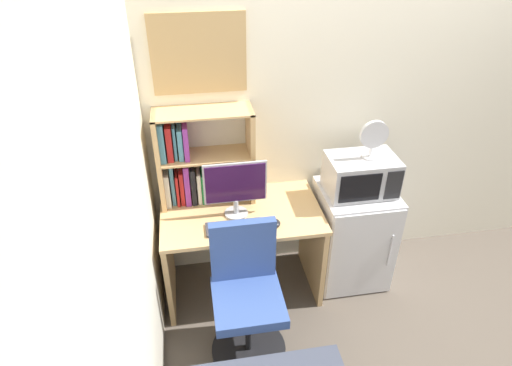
{
  "coord_description": "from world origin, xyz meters",
  "views": [
    {
      "loc": [
        -1.29,
        -2.78,
        2.56
      ],
      "look_at": [
        -0.89,
        -0.36,
        0.99
      ],
      "focal_mm": 30.53,
      "sensor_mm": 36.0,
      "label": 1
    }
  ],
  "objects_px": {
    "keyboard": "(234,227)",
    "desk_fan": "(374,137)",
    "hutch_bookshelf": "(192,160)",
    "monitor": "(235,186)",
    "computer_mouse": "(275,223)",
    "mini_fridge": "(352,235)",
    "desk_chair": "(247,301)",
    "wall_corkboard": "(199,54)",
    "microwave": "(361,175)"
  },
  "relations": [
    {
      "from": "hutch_bookshelf",
      "to": "keyboard",
      "type": "height_order",
      "value": "hutch_bookshelf"
    },
    {
      "from": "hutch_bookshelf",
      "to": "monitor",
      "type": "xyz_separation_m",
      "value": [
        0.27,
        -0.23,
        -0.09
      ]
    },
    {
      "from": "computer_mouse",
      "to": "desk_chair",
      "type": "relative_size",
      "value": 0.09
    },
    {
      "from": "hutch_bookshelf",
      "to": "mini_fridge",
      "type": "distance_m",
      "value": 1.36
    },
    {
      "from": "wall_corkboard",
      "to": "hutch_bookshelf",
      "type": "bearing_deg",
      "value": -134.48
    },
    {
      "from": "monitor",
      "to": "desk_fan",
      "type": "bearing_deg",
      "value": 1.94
    },
    {
      "from": "mini_fridge",
      "to": "desk_chair",
      "type": "height_order",
      "value": "desk_chair"
    },
    {
      "from": "computer_mouse",
      "to": "wall_corkboard",
      "type": "distance_m",
      "value": 1.2
    },
    {
      "from": "mini_fridge",
      "to": "wall_corkboard",
      "type": "relative_size",
      "value": 1.34
    },
    {
      "from": "hutch_bookshelf",
      "to": "monitor",
      "type": "bearing_deg",
      "value": -40.65
    },
    {
      "from": "microwave",
      "to": "desk_chair",
      "type": "bearing_deg",
      "value": -148.82
    },
    {
      "from": "wall_corkboard",
      "to": "desk_chair",
      "type": "bearing_deg",
      "value": -79.07
    },
    {
      "from": "monitor",
      "to": "hutch_bookshelf",
      "type": "bearing_deg",
      "value": 139.35
    },
    {
      "from": "computer_mouse",
      "to": "mini_fridge",
      "type": "height_order",
      "value": "mini_fridge"
    },
    {
      "from": "computer_mouse",
      "to": "hutch_bookshelf",
      "type": "bearing_deg",
      "value": 142.05
    },
    {
      "from": "desk_chair",
      "to": "wall_corkboard",
      "type": "xyz_separation_m",
      "value": [
        -0.16,
        0.85,
        1.35
      ]
    },
    {
      "from": "microwave",
      "to": "desk_fan",
      "type": "relative_size",
      "value": 1.72
    },
    {
      "from": "monitor",
      "to": "keyboard",
      "type": "xyz_separation_m",
      "value": [
        -0.04,
        -0.16,
        -0.22
      ]
    },
    {
      "from": "monitor",
      "to": "microwave",
      "type": "height_order",
      "value": "monitor"
    },
    {
      "from": "desk_fan",
      "to": "wall_corkboard",
      "type": "distance_m",
      "value": 1.27
    },
    {
      "from": "hutch_bookshelf",
      "to": "keyboard",
      "type": "xyz_separation_m",
      "value": [
        0.24,
        -0.39,
        -0.32
      ]
    },
    {
      "from": "keyboard",
      "to": "wall_corkboard",
      "type": "bearing_deg",
      "value": 104.86
    },
    {
      "from": "mini_fridge",
      "to": "desk_chair",
      "type": "xyz_separation_m",
      "value": [
        -0.91,
        -0.55,
        0.02
      ]
    },
    {
      "from": "keyboard",
      "to": "desk_fan",
      "type": "relative_size",
      "value": 1.32
    },
    {
      "from": "microwave",
      "to": "desk_chair",
      "type": "height_order",
      "value": "microwave"
    },
    {
      "from": "hutch_bookshelf",
      "to": "desk_fan",
      "type": "relative_size",
      "value": 2.47
    },
    {
      "from": "monitor",
      "to": "desk_chair",
      "type": "bearing_deg",
      "value": -90.65
    },
    {
      "from": "desk_chair",
      "to": "wall_corkboard",
      "type": "height_order",
      "value": "wall_corkboard"
    },
    {
      "from": "desk_fan",
      "to": "wall_corkboard",
      "type": "height_order",
      "value": "wall_corkboard"
    },
    {
      "from": "microwave",
      "to": "wall_corkboard",
      "type": "distance_m",
      "value": 1.38
    },
    {
      "from": "wall_corkboard",
      "to": "mini_fridge",
      "type": "bearing_deg",
      "value": -15.83
    },
    {
      "from": "keyboard",
      "to": "microwave",
      "type": "height_order",
      "value": "microwave"
    },
    {
      "from": "computer_mouse",
      "to": "microwave",
      "type": "relative_size",
      "value": 0.18
    },
    {
      "from": "mini_fridge",
      "to": "computer_mouse",
      "type": "bearing_deg",
      "value": -162.75
    },
    {
      "from": "computer_mouse",
      "to": "desk_fan",
      "type": "relative_size",
      "value": 0.32
    },
    {
      "from": "desk_fan",
      "to": "desk_chair",
      "type": "distance_m",
      "value": 1.37
    },
    {
      "from": "computer_mouse",
      "to": "desk_fan",
      "type": "distance_m",
      "value": 0.88
    },
    {
      "from": "keyboard",
      "to": "desk_chair",
      "type": "height_order",
      "value": "desk_chair"
    },
    {
      "from": "hutch_bookshelf",
      "to": "mini_fridge",
      "type": "height_order",
      "value": "hutch_bookshelf"
    },
    {
      "from": "hutch_bookshelf",
      "to": "computer_mouse",
      "type": "relative_size",
      "value": 7.84
    },
    {
      "from": "monitor",
      "to": "wall_corkboard",
      "type": "bearing_deg",
      "value": 116.64
    },
    {
      "from": "keyboard",
      "to": "microwave",
      "type": "bearing_deg",
      "value": 11.89
    },
    {
      "from": "wall_corkboard",
      "to": "keyboard",
      "type": "bearing_deg",
      "value": -75.14
    },
    {
      "from": "desk_chair",
      "to": "wall_corkboard",
      "type": "bearing_deg",
      "value": 100.93
    },
    {
      "from": "mini_fridge",
      "to": "desk_fan",
      "type": "xyz_separation_m",
      "value": [
        0.05,
        -0.0,
        0.84
      ]
    },
    {
      "from": "keyboard",
      "to": "desk_fan",
      "type": "xyz_separation_m",
      "value": [
        0.99,
        0.19,
        0.49
      ]
    },
    {
      "from": "keyboard",
      "to": "monitor",
      "type": "bearing_deg",
      "value": 76.72
    },
    {
      "from": "hutch_bookshelf",
      "to": "desk_chair",
      "type": "distance_m",
      "value": 1.02
    },
    {
      "from": "computer_mouse",
      "to": "microwave",
      "type": "xyz_separation_m",
      "value": [
        0.66,
        0.21,
        0.19
      ]
    },
    {
      "from": "computer_mouse",
      "to": "mini_fridge",
      "type": "distance_m",
      "value": 0.77
    }
  ]
}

